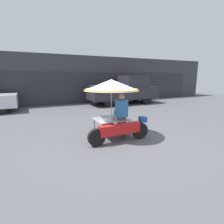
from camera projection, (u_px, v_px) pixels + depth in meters
ground_plane at (116, 138)px, 5.91m from camera, size 36.00×36.00×0.00m
shopfront_building at (63, 80)px, 13.73m from camera, size 28.00×2.06×3.64m
vendor_motorcycle_cart at (112, 93)px, 5.78m from camera, size 2.10×1.84×1.96m
vendor_person at (121, 114)px, 5.79m from camera, size 0.38×0.22×1.50m
pickup_truck at (125, 90)px, 13.30m from camera, size 5.30×1.90×2.14m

